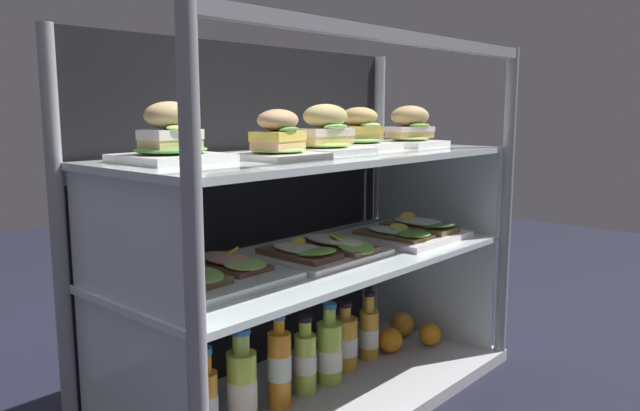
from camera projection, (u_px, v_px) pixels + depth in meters
name	position (u px, v px, depth m)	size (l,w,h in m)	color
ground_plane	(320.00, 404.00, 1.66)	(6.00, 6.00, 0.02)	black
case_base_deck	(320.00, 394.00, 1.66)	(1.18, 0.51, 0.04)	#BABABC
case_frame	(283.00, 206.00, 1.67)	(1.18, 0.51, 0.95)	gray
riser_lower_tier	(320.00, 326.00, 1.63)	(1.11, 0.44, 0.35)	silver
shelf_lower_glass	(320.00, 259.00, 1.60)	(1.13, 0.46, 0.02)	silver
riser_upper_tier	(320.00, 209.00, 1.58)	(1.11, 0.44, 0.25)	silver
shelf_upper_glass	(320.00, 156.00, 1.56)	(1.13, 0.46, 0.02)	silver
plated_roll_sandwich_near_right_corner	(171.00, 141.00, 1.29)	(0.20, 0.20, 0.13)	white
plated_roll_sandwich_mid_right	(278.00, 140.00, 1.38)	(0.18, 0.18, 0.11)	white
plated_roll_sandwich_center	(326.00, 135.00, 1.53)	(0.19, 0.19, 0.12)	white
plated_roll_sandwich_left_of_center	(359.00, 134.00, 1.71)	(0.18, 0.18, 0.12)	white
plated_roll_sandwich_near_left_corner	(410.00, 130.00, 1.83)	(0.18, 0.18, 0.12)	white
open_sandwich_tray_mid_right	(208.00, 272.00, 1.37)	(0.31, 0.30, 0.06)	white
open_sandwich_tray_mid_left	(318.00, 250.00, 1.59)	(0.31, 0.32, 0.06)	white
open_sandwich_tray_far_left	(407.00, 232.00, 1.81)	(0.31, 0.30, 0.07)	white
juice_bottle_near_post	(179.00, 410.00, 1.31)	(0.07, 0.07, 0.26)	#9D214B
juice_bottle_front_middle	(206.00, 401.00, 1.39)	(0.06, 0.06, 0.22)	orange
juice_bottle_tucked_behind	(242.00, 386.00, 1.46)	(0.07, 0.07, 0.24)	#BBD446
juice_bottle_back_center	(279.00, 367.00, 1.54)	(0.06, 0.06, 0.24)	orange
juice_bottle_front_fourth	(305.00, 361.00, 1.62)	(0.06, 0.06, 0.21)	#B8DB4C
juice_bottle_front_right_end	(329.00, 352.00, 1.68)	(0.07, 0.07, 0.22)	#B2D647
juice_bottle_front_second	(345.00, 342.00, 1.77)	(0.07, 0.07, 0.20)	gold
juice_bottle_back_right	(369.00, 333.00, 1.85)	(0.06, 0.06, 0.20)	gold
orange_fruit_beside_bottles	(390.00, 340.00, 1.89)	(0.08, 0.08, 0.08)	orange
orange_fruit_near_left_post	(430.00, 334.00, 1.95)	(0.07, 0.07, 0.07)	orange
orange_fruit_rolled_forward	(402.00, 324.00, 2.03)	(0.08, 0.08, 0.08)	orange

